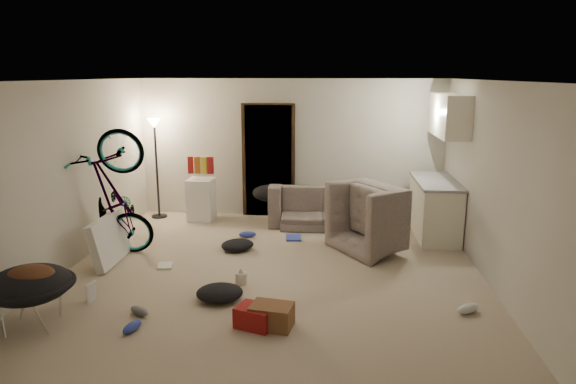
# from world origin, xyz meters

# --- Properties ---
(floor) EXTENTS (5.50, 6.00, 0.02)m
(floor) POSITION_xyz_m (0.00, 0.00, -0.01)
(floor) COLOR tan
(floor) RESTS_ON ground
(ceiling) EXTENTS (5.50, 6.00, 0.02)m
(ceiling) POSITION_xyz_m (0.00, 0.00, 2.51)
(ceiling) COLOR white
(ceiling) RESTS_ON wall_back
(wall_back) EXTENTS (5.50, 0.02, 2.50)m
(wall_back) POSITION_xyz_m (0.00, 3.01, 1.25)
(wall_back) COLOR beige
(wall_back) RESTS_ON floor
(wall_front) EXTENTS (5.50, 0.02, 2.50)m
(wall_front) POSITION_xyz_m (0.00, -3.01, 1.25)
(wall_front) COLOR beige
(wall_front) RESTS_ON floor
(wall_left) EXTENTS (0.02, 6.00, 2.50)m
(wall_left) POSITION_xyz_m (-2.76, 0.00, 1.25)
(wall_left) COLOR beige
(wall_left) RESTS_ON floor
(wall_right) EXTENTS (0.02, 6.00, 2.50)m
(wall_right) POSITION_xyz_m (2.76, 0.00, 1.25)
(wall_right) COLOR beige
(wall_right) RESTS_ON floor
(doorway) EXTENTS (0.85, 0.10, 2.04)m
(doorway) POSITION_xyz_m (-0.40, 2.97, 1.02)
(doorway) COLOR black
(doorway) RESTS_ON floor
(door_trim) EXTENTS (0.97, 0.04, 2.10)m
(door_trim) POSITION_xyz_m (-0.40, 2.94, 1.02)
(door_trim) COLOR black
(door_trim) RESTS_ON floor
(floor_lamp) EXTENTS (0.28, 0.28, 1.81)m
(floor_lamp) POSITION_xyz_m (-2.40, 2.65, 1.31)
(floor_lamp) COLOR black
(floor_lamp) RESTS_ON floor
(kitchen_counter) EXTENTS (0.60, 1.50, 0.88)m
(kitchen_counter) POSITION_xyz_m (2.43, 2.00, 0.44)
(kitchen_counter) COLOR white
(kitchen_counter) RESTS_ON floor
(counter_top) EXTENTS (0.64, 1.54, 0.04)m
(counter_top) POSITION_xyz_m (2.43, 2.00, 0.90)
(counter_top) COLOR gray
(counter_top) RESTS_ON kitchen_counter
(kitchen_uppers) EXTENTS (0.38, 1.40, 0.65)m
(kitchen_uppers) POSITION_xyz_m (2.56, 2.00, 1.95)
(kitchen_uppers) COLOR white
(kitchen_uppers) RESTS_ON wall_right
(sofa) EXTENTS (1.87, 0.77, 0.54)m
(sofa) POSITION_xyz_m (0.61, 2.45, 0.27)
(sofa) COLOR #313831
(sofa) RESTS_ON floor
(armchair) EXTENTS (1.47, 1.50, 0.74)m
(armchair) POSITION_xyz_m (1.59, 1.32, 0.37)
(armchair) COLOR #313831
(armchair) RESTS_ON floor
(bicycle) EXTENTS (1.96, 0.99, 1.09)m
(bicycle) POSITION_xyz_m (-2.30, 0.59, 0.50)
(bicycle) COLOR black
(bicycle) RESTS_ON floor
(book_asset) EXTENTS (0.26, 0.21, 0.02)m
(book_asset) POSITION_xyz_m (-1.98, -1.02, 0.01)
(book_asset) COLOR maroon
(book_asset) RESTS_ON floor
(mini_fridge) EXTENTS (0.45, 0.45, 0.75)m
(mini_fridge) POSITION_xyz_m (-1.57, 2.55, 0.37)
(mini_fridge) COLOR white
(mini_fridge) RESTS_ON floor
(snack_box_0) EXTENTS (0.12, 0.10, 0.30)m
(snack_box_0) POSITION_xyz_m (-1.74, 2.55, 1.00)
(snack_box_0) COLOR maroon
(snack_box_0) RESTS_ON mini_fridge
(snack_box_1) EXTENTS (0.11, 0.09, 0.30)m
(snack_box_1) POSITION_xyz_m (-1.62, 2.55, 1.00)
(snack_box_1) COLOR #BA5917
(snack_box_1) RESTS_ON mini_fridge
(snack_box_2) EXTENTS (0.10, 0.07, 0.30)m
(snack_box_2) POSITION_xyz_m (-1.50, 2.55, 1.00)
(snack_box_2) COLOR gold
(snack_box_2) RESTS_ON mini_fridge
(snack_box_3) EXTENTS (0.11, 0.09, 0.30)m
(snack_box_3) POSITION_xyz_m (-1.38, 2.55, 1.00)
(snack_box_3) COLOR maroon
(snack_box_3) RESTS_ON mini_fridge
(saucer_chair) EXTENTS (0.91, 0.91, 0.65)m
(saucer_chair) POSITION_xyz_m (-2.30, -1.57, 0.38)
(saucer_chair) COLOR silver
(saucer_chair) RESTS_ON floor
(hoodie) EXTENTS (0.53, 0.46, 0.22)m
(hoodie) POSITION_xyz_m (-2.25, -1.60, 0.58)
(hoodie) COLOR #512E1C
(hoodie) RESTS_ON saucer_chair
(sofa_drape) EXTENTS (0.59, 0.50, 0.28)m
(sofa_drape) POSITION_xyz_m (-0.34, 2.45, 0.54)
(sofa_drape) COLOR black
(sofa_drape) RESTS_ON sofa
(tv_box) EXTENTS (0.26, 0.99, 0.66)m
(tv_box) POSITION_xyz_m (-2.30, 0.33, 0.32)
(tv_box) COLOR silver
(tv_box) RESTS_ON floor
(drink_case_a) EXTENTS (0.47, 0.37, 0.24)m
(drink_case_a) POSITION_xyz_m (0.18, -1.34, 0.12)
(drink_case_a) COLOR brown
(drink_case_a) RESTS_ON floor
(drink_case_b) EXTENTS (0.46, 0.39, 0.22)m
(drink_case_b) POSITION_xyz_m (0.01, -1.35, 0.11)
(drink_case_b) COLOR maroon
(drink_case_b) RESTS_ON floor
(juicer) EXTENTS (0.15, 0.15, 0.21)m
(juicer) POSITION_xyz_m (-0.34, -0.27, 0.09)
(juicer) COLOR beige
(juicer) RESTS_ON floor
(newspaper) EXTENTS (0.71, 0.72, 0.01)m
(newspaper) POSITION_xyz_m (0.86, 2.01, 0.00)
(newspaper) COLOR beige
(newspaper) RESTS_ON floor
(book_blue) EXTENTS (0.27, 0.34, 0.03)m
(book_blue) POSITION_xyz_m (0.17, 1.61, 0.02)
(book_blue) COLOR #2D3FA5
(book_blue) RESTS_ON floor
(book_white) EXTENTS (0.24, 0.28, 0.02)m
(book_white) POSITION_xyz_m (-1.49, 0.22, 0.01)
(book_white) COLOR silver
(book_white) RESTS_ON floor
(shoe_0) EXTENTS (0.29, 0.16, 0.10)m
(shoe_0) POSITION_xyz_m (-0.58, 1.59, 0.05)
(shoe_0) COLOR #2D3FA5
(shoe_0) RESTS_ON floor
(shoe_1) EXTENTS (0.31, 0.25, 0.11)m
(shoe_1) POSITION_xyz_m (0.08, 2.46, 0.05)
(shoe_1) COLOR slate
(shoe_1) RESTS_ON floor
(shoe_2) EXTENTS (0.18, 0.28, 0.10)m
(shoe_2) POSITION_xyz_m (-1.23, -1.57, 0.05)
(shoe_2) COLOR #2D3FA5
(shoe_2) RESTS_ON floor
(shoe_3) EXTENTS (0.28, 0.23, 0.10)m
(shoe_3) POSITION_xyz_m (-1.29, -1.22, 0.05)
(shoe_3) COLOR slate
(shoe_3) RESTS_ON floor
(shoe_4) EXTENTS (0.32, 0.27, 0.11)m
(shoe_4) POSITION_xyz_m (2.30, -0.84, 0.06)
(shoe_4) COLOR white
(shoe_4) RESTS_ON floor
(clothes_lump_a) EXTENTS (0.61, 0.55, 0.18)m
(clothes_lump_a) POSITION_xyz_m (-0.50, -0.75, 0.09)
(clothes_lump_a) COLOR black
(clothes_lump_a) RESTS_ON floor
(clothes_lump_b) EXTENTS (0.65, 0.63, 0.15)m
(clothes_lump_b) POSITION_xyz_m (-0.63, 0.99, 0.08)
(clothes_lump_b) COLOR black
(clothes_lump_b) RESTS_ON floor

